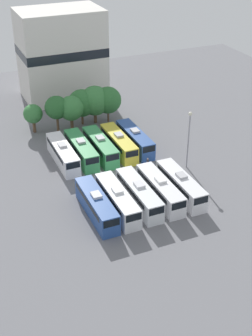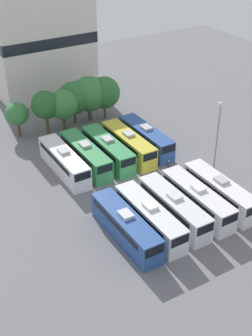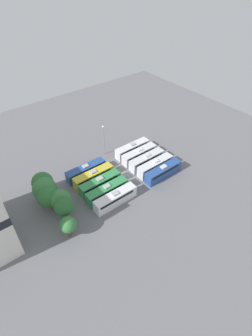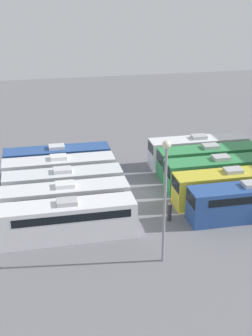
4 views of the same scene
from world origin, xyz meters
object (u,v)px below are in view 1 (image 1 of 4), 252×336
Objects in this scene: bus_1 at (117,200)px; tree_2 at (71,108)px; tree_1 at (56,108)px; tree_3 at (82,103)px; worker_person at (148,163)px; bus_8 at (119,143)px; bus_2 at (139,194)px; bus_0 at (96,204)px; bus_6 at (81,149)px; light_pole at (189,131)px; bus_4 at (181,185)px; bus_9 at (135,139)px; depot_building at (62,54)px; tree_5 at (108,100)px; bus_7 at (100,146)px; bus_3 at (160,189)px; tree_4 at (95,101)px; tree_0 at (33,114)px; bus_5 at (63,153)px.

tree_2 is (1.95, 26.24, 2.56)m from bus_1.
tree_3 is at bearing 12.63° from tree_1.
bus_1 is 6.37× the size of worker_person.
tree_2 is (-4.56, 11.09, 2.56)m from bus_8.
tree_1 is at bearing 116.83° from worker_person.
tree_1 reaches higher than bus_2.
bus_0 and bus_2 have the same top height.
bus_8 is 1.62× the size of tree_1.
tree_3 reaches higher than tree_1.
tree_3 is at bearing 70.42° from bus_6.
tree_3 is at bearing 114.64° from light_pole.
bus_4 and bus_6 have the same top height.
tree_1 reaches higher than bus_9.
depot_building is (-4.18, 26.98, 7.41)m from bus_9.
tree_2 is 7.40m from tree_5.
tree_1 is 9.85m from tree_5.
bus_9 is 1.62× the size of tree_1.
bus_7 is 1.00× the size of bus_8.
bus_3 is at bearing -96.03° from tree_5.
tree_0 is at bearing 177.68° from tree_4.
tree_3 reaches higher than bus_9.
bus_4 is 15.58m from bus_9.
bus_1 and bus_3 have the same top height.
bus_1 is 1.62× the size of tree_1.
tree_2 is (1.86, 10.75, 2.56)m from bus_6.
bus_5 is 6.31m from bus_7.
tree_1 is at bearing -110.74° from depot_building.
tree_0 is at bearing 121.63° from bus_7.
tree_3 is (7.47, 27.85, 2.51)m from bus_0.
light_pole is 37.33m from depot_building.
bus_8 is 3.09m from bus_9.
worker_person is 20.73m from tree_1.
bus_1 and bus_6 have the same top height.
bus_4 is at bearing -89.66° from bus_9.
tree_0 reaches higher than bus_3.
tree_2 is 0.97× the size of tree_3.
depot_building is at bearing 78.86° from bus_6.
bus_0 is at bearing -101.19° from bus_6.
tree_0 reaches higher than bus_1.
tree_0 is at bearing 138.35° from bus_9.
tree_4 is at bearing 95.63° from bus_4.
depot_building reaches higher than light_pole.
tree_1 is at bearing 93.22° from bus_6.
bus_5 is at bearing -107.22° from depot_building.
worker_person is at bearing -63.17° from tree_1.
tree_5 is (5.99, 11.74, 2.64)m from bus_7.
bus_9 is 7.03m from worker_person.
bus_2 is 0.60× the size of depot_building.
tree_0 is at bearing 131.09° from light_pole.
bus_4 is 19.98m from bus_5.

